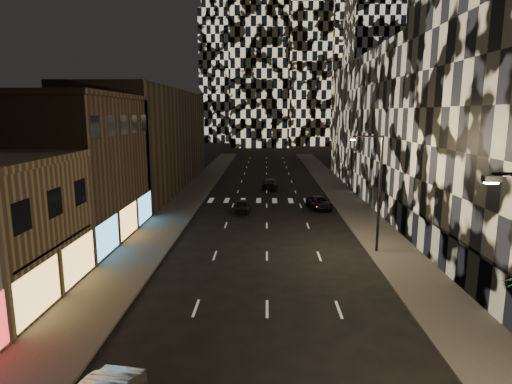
{
  "coord_description": "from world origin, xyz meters",
  "views": [
    {
      "loc": [
        -0.09,
        -2.3,
        10.79
      ],
      "look_at": [
        -0.7,
        23.5,
        6.0
      ],
      "focal_mm": 30.0,
      "sensor_mm": 36.0,
      "label": 1
    }
  ],
  "objects_px": {
    "car_dark_midlane": "(242,206)",
    "car_dark_oncoming": "(270,184)",
    "car_dark_rightlane": "(319,203)",
    "streetlight_far": "(377,185)"
  },
  "relations": [
    {
      "from": "car_dark_midlane",
      "to": "car_dark_oncoming",
      "type": "xyz_separation_m",
      "value": [
        3.18,
        14.93,
        0.05
      ]
    },
    {
      "from": "car_dark_oncoming",
      "to": "car_dark_rightlane",
      "type": "relative_size",
      "value": 1.02
    },
    {
      "from": "streetlight_far",
      "to": "car_dark_rightlane",
      "type": "xyz_separation_m",
      "value": [
        -2.36,
        15.53,
        -4.67
      ]
    },
    {
      "from": "car_dark_midlane",
      "to": "car_dark_rightlane",
      "type": "xyz_separation_m",
      "value": [
        8.67,
        1.98,
        0.01
      ]
    },
    {
      "from": "car_dark_midlane",
      "to": "car_dark_rightlane",
      "type": "height_order",
      "value": "car_dark_rightlane"
    },
    {
      "from": "car_dark_rightlane",
      "to": "streetlight_far",
      "type": "bearing_deg",
      "value": -88.63
    },
    {
      "from": "streetlight_far",
      "to": "car_dark_midlane",
      "type": "xyz_separation_m",
      "value": [
        -11.03,
        13.55,
        -4.67
      ]
    },
    {
      "from": "streetlight_far",
      "to": "car_dark_oncoming",
      "type": "height_order",
      "value": "streetlight_far"
    },
    {
      "from": "streetlight_far",
      "to": "car_dark_rightlane",
      "type": "distance_m",
      "value": 16.39
    },
    {
      "from": "car_dark_rightlane",
      "to": "car_dark_midlane",
      "type": "bearing_deg",
      "value": -174.4
    }
  ]
}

